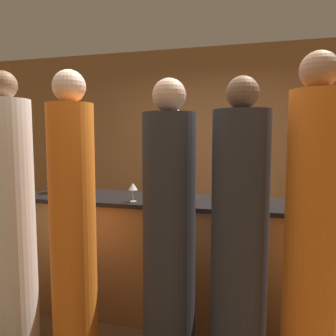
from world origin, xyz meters
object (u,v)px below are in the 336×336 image
guest_2 (239,246)px  guest_3 (9,222)px  wine_bottle_0 (234,186)px  ice_bucket (60,182)px  guest_0 (73,224)px  guest_1 (169,238)px  bartender (173,198)px  guest_4 (312,243)px

guest_2 → guest_3: bearing=-178.2°
wine_bottle_0 → ice_bucket: (-1.61, -0.01, -0.03)m
guest_0 → guest_2: size_ratio=1.05×
guest_1 → wine_bottle_0: size_ratio=6.04×
bartender → guest_4: 1.91m
wine_bottle_0 → guest_0: bearing=-145.7°
bartender → ice_bucket: bartender is taller
guest_1 → wine_bottle_0: (0.37, 0.69, 0.25)m
bartender → guest_1: guest_1 is taller
guest_4 → ice_bucket: 2.23m
wine_bottle_0 → ice_bucket: 1.61m
guest_1 → guest_4: bearing=-4.4°
guest_0 → wine_bottle_0: 1.29m
guest_2 → guest_0: bearing=179.6°
guest_0 → guest_2: (1.13, -0.01, -0.06)m
guest_1 → guest_4: (0.84, -0.07, 0.06)m
guest_0 → guest_2: guest_0 is taller
guest_1 → guest_3: 1.16m
bartender → wine_bottle_0: 1.05m
guest_1 → wine_bottle_0: guest_1 is taller
bartender → guest_2: 1.66m
guest_2 → wine_bottle_0: 0.77m
guest_0 → ice_bucket: guest_0 is taller
guest_3 → guest_4: bearing=0.5°
bartender → ice_bucket: size_ratio=9.73×
guest_4 → ice_bucket: (-2.09, 0.75, 0.17)m
guest_3 → wine_bottle_0: bearing=26.9°
guest_0 → guest_2: bearing=-0.4°
guest_0 → guest_3: guest_3 is taller
guest_0 → wine_bottle_0: (1.05, 0.72, 0.20)m
bartender → wine_bottle_0: size_ratio=5.86×
guest_2 → bartender: bearing=118.4°
bartender → guest_3: guest_3 is taller
guest_3 → guest_4: (2.00, 0.02, 0.02)m
bartender → guest_4: guest_4 is taller
bartender → guest_2: bearing=118.4°
guest_2 → guest_4: size_ratio=0.95×
guest_1 → guest_3: (-1.16, -0.08, 0.04)m
guest_1 → guest_2: guest_1 is taller
bartender → guest_3: (-0.82, -1.51, 0.06)m
bartender → ice_bucket: (-0.90, -0.74, 0.24)m
guest_2 → ice_bucket: 1.85m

